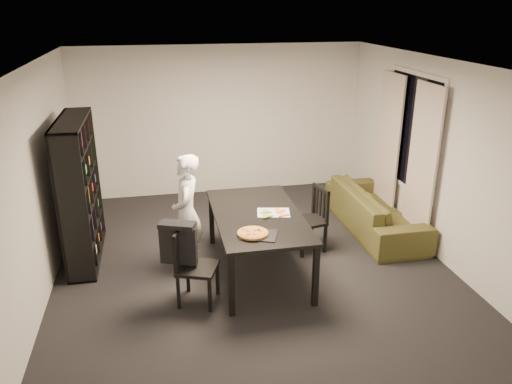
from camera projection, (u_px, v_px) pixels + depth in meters
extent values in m
cube|color=black|center=(251.00, 261.00, 6.69)|extent=(5.00, 5.50, 0.01)
cube|color=white|center=(250.00, 62.00, 5.76)|extent=(5.00, 5.50, 0.01)
cube|color=silver|center=(221.00, 121.00, 8.74)|extent=(5.00, 0.01, 2.60)
cube|color=silver|center=(321.00, 282.00, 3.71)|extent=(5.00, 0.01, 2.60)
cube|color=silver|center=(39.00, 183.00, 5.76)|extent=(0.01, 5.50, 2.60)
cube|color=silver|center=(433.00, 157.00, 6.70)|extent=(0.01, 5.50, 2.60)
cube|color=black|center=(412.00, 132.00, 7.17)|extent=(0.02, 1.40, 1.60)
cube|color=white|center=(412.00, 132.00, 7.17)|extent=(0.03, 1.52, 1.72)
cube|color=beige|center=(422.00, 167.00, 6.81)|extent=(0.03, 0.70, 2.25)
cube|color=beige|center=(388.00, 146.00, 7.76)|extent=(0.03, 0.70, 2.25)
cube|color=black|center=(80.00, 191.00, 6.50)|extent=(0.35, 1.50, 1.90)
cube|color=black|center=(258.00, 216.00, 6.18)|extent=(1.06, 1.91, 0.04)
cube|color=black|center=(232.00, 285.00, 5.41)|extent=(0.06, 0.06, 0.75)
cube|color=black|center=(316.00, 276.00, 5.59)|extent=(0.06, 0.06, 0.75)
cube|color=black|center=(212.00, 219.00, 7.06)|extent=(0.06, 0.06, 0.75)
cube|color=black|center=(277.00, 214.00, 7.24)|extent=(0.06, 0.06, 0.75)
cube|color=black|center=(198.00, 268.00, 5.64)|extent=(0.55, 0.55, 0.04)
cube|color=black|center=(180.00, 247.00, 5.59)|extent=(0.19, 0.41, 0.45)
cube|color=black|center=(179.00, 231.00, 5.51)|extent=(0.17, 0.39, 0.05)
cube|color=black|center=(210.00, 295.00, 5.53)|extent=(0.04, 0.04, 0.41)
cube|color=black|center=(217.00, 279.00, 5.86)|extent=(0.04, 0.04, 0.41)
cube|color=black|center=(178.00, 293.00, 5.59)|extent=(0.04, 0.04, 0.41)
cube|color=black|center=(188.00, 276.00, 5.92)|extent=(0.04, 0.04, 0.41)
cube|color=black|center=(308.00, 221.00, 6.86)|extent=(0.50, 0.50, 0.04)
cube|color=black|center=(320.00, 203.00, 6.85)|extent=(0.13, 0.42, 0.45)
cube|color=black|center=(321.00, 189.00, 6.78)|extent=(0.12, 0.40, 0.05)
cube|color=black|center=(290.00, 233.00, 7.03)|extent=(0.04, 0.04, 0.41)
cube|color=black|center=(302.00, 244.00, 6.72)|extent=(0.04, 0.04, 0.41)
cube|color=black|center=(312.00, 229.00, 7.16)|extent=(0.04, 0.04, 0.41)
cube|color=black|center=(325.00, 239.00, 6.86)|extent=(0.04, 0.04, 0.41)
cube|color=black|center=(178.00, 245.00, 5.58)|extent=(0.42, 0.23, 0.45)
cube|color=black|center=(177.00, 225.00, 5.49)|extent=(0.44, 0.31, 0.05)
imported|color=white|center=(187.00, 213.00, 6.29)|extent=(0.44, 0.60, 1.52)
cube|color=black|center=(259.00, 235.00, 5.61)|extent=(0.49, 0.44, 0.01)
cylinder|color=#AD7232|center=(253.00, 233.00, 5.61)|extent=(0.35, 0.35, 0.02)
cylinder|color=gold|center=(253.00, 232.00, 5.60)|extent=(0.31, 0.31, 0.01)
cube|color=white|center=(273.00, 213.00, 6.20)|extent=(0.45, 0.37, 0.01)
imported|color=#393616|center=(375.00, 210.00, 7.53)|extent=(0.84, 2.15, 0.63)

